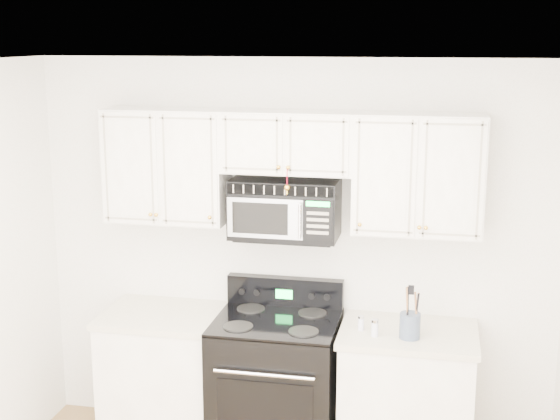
# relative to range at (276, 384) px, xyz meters

# --- Properties ---
(room) EXTENTS (3.51, 3.51, 2.61)m
(room) POSITION_rel_range_xyz_m (0.05, -1.41, 0.82)
(room) COLOR olive
(room) RESTS_ON ground
(base_cabinet_left) EXTENTS (0.86, 0.65, 0.92)m
(base_cabinet_left) POSITION_rel_range_xyz_m (-0.75, 0.02, -0.06)
(base_cabinet_left) COLOR white
(base_cabinet_left) RESTS_ON ground
(base_cabinet_right) EXTENTS (0.86, 0.65, 0.92)m
(base_cabinet_right) POSITION_rel_range_xyz_m (0.85, 0.02, -0.06)
(base_cabinet_right) COLOR white
(base_cabinet_right) RESTS_ON ground
(range) EXTENTS (0.80, 0.72, 1.13)m
(range) POSITION_rel_range_xyz_m (0.00, 0.00, 0.00)
(range) COLOR black
(range) RESTS_ON ground
(upper_cabinets) EXTENTS (2.44, 0.37, 0.75)m
(upper_cabinets) POSITION_rel_range_xyz_m (0.05, 0.17, 1.45)
(upper_cabinets) COLOR white
(upper_cabinets) RESTS_ON ground
(microwave) EXTENTS (0.70, 0.40, 0.38)m
(microwave) POSITION_rel_range_xyz_m (0.02, 0.16, 1.16)
(microwave) COLOR black
(microwave) RESTS_ON ground
(utensil_crock) EXTENTS (0.13, 0.13, 0.34)m
(utensil_crock) POSITION_rel_range_xyz_m (0.86, -0.10, 0.53)
(utensil_crock) COLOR #45586E
(utensil_crock) RESTS_ON base_cabinet_right
(shaker_salt) EXTENTS (0.04, 0.04, 0.10)m
(shaker_salt) POSITION_rel_range_xyz_m (0.55, -0.03, 0.48)
(shaker_salt) COLOR silver
(shaker_salt) RESTS_ON base_cabinet_right
(shaker_pepper) EXTENTS (0.05, 0.05, 0.11)m
(shaker_pepper) POSITION_rel_range_xyz_m (0.65, -0.12, 0.49)
(shaker_pepper) COLOR silver
(shaker_pepper) RESTS_ON base_cabinet_right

